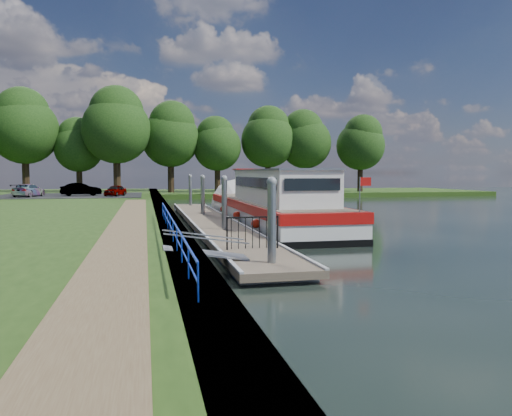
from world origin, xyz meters
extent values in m
plane|color=black|center=(0.00, 0.00, 0.00)|extent=(160.00, 160.00, 0.00)
cube|color=#473D2D|center=(-2.55, 15.00, 0.39)|extent=(1.10, 90.00, 0.78)
cube|color=#213C11|center=(12.00, 52.00, 0.30)|extent=(60.00, 18.00, 0.60)
cube|color=brown|center=(-4.40, 8.00, 0.80)|extent=(1.60, 40.00, 0.05)
cube|color=black|center=(-11.00, 38.00, 0.81)|extent=(14.00, 12.00, 0.06)
cube|color=#0C2DBF|center=(-2.75, 3.00, 1.48)|extent=(0.04, 18.00, 0.04)
cube|color=#0C2DBF|center=(-2.75, 3.00, 1.12)|extent=(0.03, 18.00, 0.03)
cylinder|color=#0C2DBF|center=(-2.75, -6.00, 1.14)|extent=(0.04, 0.04, 0.72)
cylinder|color=#0C2DBF|center=(-2.75, -4.00, 1.14)|extent=(0.04, 0.04, 0.72)
cylinder|color=#0C2DBF|center=(-2.75, -2.00, 1.14)|extent=(0.04, 0.04, 0.72)
cylinder|color=#0C2DBF|center=(-2.75, 0.00, 1.14)|extent=(0.04, 0.04, 0.72)
cylinder|color=#0C2DBF|center=(-2.75, 2.00, 1.14)|extent=(0.04, 0.04, 0.72)
cylinder|color=#0C2DBF|center=(-2.75, 4.00, 1.14)|extent=(0.04, 0.04, 0.72)
cylinder|color=#0C2DBF|center=(-2.75, 6.00, 1.14)|extent=(0.04, 0.04, 0.72)
cylinder|color=#0C2DBF|center=(-2.75, 8.00, 1.14)|extent=(0.04, 0.04, 0.72)
cylinder|color=#0C2DBF|center=(-2.75, 10.00, 1.14)|extent=(0.04, 0.04, 0.72)
cylinder|color=#0C2DBF|center=(-2.75, 12.00, 1.14)|extent=(0.04, 0.04, 0.72)
cube|color=brown|center=(0.00, 13.00, 0.28)|extent=(2.50, 30.00, 0.24)
cube|color=#9EA0A3|center=(0.00, 1.00, 0.05)|extent=(2.30, 5.00, 0.30)
cube|color=#9EA0A3|center=(0.00, 9.00, 0.05)|extent=(2.30, 5.00, 0.30)
cube|color=#9EA0A3|center=(0.00, 17.00, 0.05)|extent=(2.30, 5.00, 0.30)
cube|color=#9EA0A3|center=(0.00, 25.00, 0.05)|extent=(2.30, 5.00, 0.30)
cube|color=#9EA0A3|center=(1.19, 13.00, 0.43)|extent=(0.12, 30.00, 0.06)
cube|color=#9EA0A3|center=(-1.19, 13.00, 0.43)|extent=(0.12, 30.00, 0.06)
cylinder|color=gray|center=(0.00, -0.50, 1.10)|extent=(0.26, 0.26, 3.40)
sphere|color=gray|center=(0.00, -0.50, 2.80)|extent=(0.30, 0.30, 0.30)
cylinder|color=gray|center=(0.00, 8.50, 1.10)|extent=(0.26, 0.26, 3.40)
sphere|color=gray|center=(0.00, 8.50, 2.80)|extent=(0.30, 0.30, 0.30)
cylinder|color=gray|center=(0.00, 17.50, 1.10)|extent=(0.26, 0.26, 3.40)
sphere|color=gray|center=(0.00, 17.50, 2.80)|extent=(0.30, 0.30, 0.30)
cylinder|color=gray|center=(0.00, 26.50, 1.10)|extent=(0.26, 0.26, 3.40)
sphere|color=gray|center=(0.00, 26.50, 2.80)|extent=(0.30, 0.30, 0.30)
cube|color=#A5A8AD|center=(-1.85, 0.50, 0.60)|extent=(2.58, 1.00, 0.43)
cube|color=#A5A8AD|center=(-1.85, 0.02, 1.10)|extent=(2.58, 0.04, 0.41)
cube|color=#A5A8AD|center=(-1.85, 0.98, 1.10)|extent=(2.58, 0.04, 0.41)
cube|color=black|center=(-0.90, 2.20, 0.98)|extent=(0.05, 0.05, 1.15)
cube|color=black|center=(0.90, 2.20, 0.98)|extent=(0.05, 0.05, 1.15)
cube|color=black|center=(0.00, 2.20, 1.52)|extent=(1.85, 0.05, 0.05)
cube|color=black|center=(-0.75, 2.20, 0.98)|extent=(0.02, 0.02, 1.10)
cube|color=black|center=(-0.50, 2.20, 0.98)|extent=(0.02, 0.02, 1.10)
cube|color=black|center=(-0.25, 2.20, 0.98)|extent=(0.02, 0.02, 1.10)
cube|color=black|center=(0.00, 2.20, 0.98)|extent=(0.02, 0.02, 1.10)
cube|color=black|center=(0.25, 2.20, 0.98)|extent=(0.02, 0.02, 1.10)
cube|color=black|center=(0.50, 2.20, 0.98)|extent=(0.02, 0.02, 1.10)
cube|color=black|center=(0.75, 2.20, 0.98)|extent=(0.02, 0.02, 1.10)
cube|color=black|center=(3.60, 14.32, 0.02)|extent=(4.00, 20.00, 0.55)
cube|color=silver|center=(3.60, 14.32, 0.62)|extent=(3.96, 19.90, 0.65)
cube|color=#A80E0B|center=(3.60, 14.32, 1.18)|extent=(4.04, 20.00, 0.48)
cube|color=brown|center=(3.60, 14.32, 1.42)|extent=(3.68, 19.20, 0.04)
cone|color=silver|center=(3.60, 24.72, 0.55)|extent=(4.00, 1.50, 4.00)
cube|color=silver|center=(3.60, 11.82, 2.30)|extent=(3.00, 11.00, 1.75)
cube|color=gray|center=(3.60, 11.82, 3.22)|extent=(3.10, 11.20, 0.10)
cube|color=black|center=(2.08, 11.82, 2.55)|extent=(0.04, 10.00, 0.55)
cube|color=black|center=(5.12, 11.82, 2.55)|extent=(0.04, 10.00, 0.55)
cube|color=black|center=(3.60, 17.37, 2.55)|extent=(2.60, 0.04, 0.55)
cube|color=black|center=(3.60, 6.27, 2.55)|extent=(2.60, 0.04, 0.55)
cube|color=#A80E0B|center=(3.60, 17.02, 3.30)|extent=(3.20, 1.60, 0.06)
cylinder|color=gray|center=(5.10, 4.62, 2.15)|extent=(0.05, 0.05, 1.50)
cube|color=#A80E0B|center=(5.35, 4.62, 2.70)|extent=(0.50, 0.02, 0.35)
sphere|color=red|center=(1.48, 8.32, 0.65)|extent=(0.44, 0.44, 0.44)
sphere|color=red|center=(1.48, 13.32, 0.65)|extent=(0.44, 0.44, 0.44)
sphere|color=red|center=(1.48, 18.32, 0.65)|extent=(0.44, 0.44, 0.44)
imported|color=#594C47|center=(2.40, 7.51, 2.30)|extent=(0.62, 0.74, 1.72)
cylinder|color=#332316|center=(-17.49, 49.36, 2.70)|extent=(0.83, 0.83, 4.21)
sphere|color=#17350F|center=(-17.49, 49.36, 8.08)|extent=(7.95, 7.95, 7.95)
sphere|color=#17350F|center=(-17.71, 49.47, 10.07)|extent=(6.31, 6.31, 6.31)
cylinder|color=#332316|center=(-11.50, 49.87, 2.15)|extent=(0.70, 0.70, 3.10)
sphere|color=#17350F|center=(-11.50, 49.87, 6.11)|extent=(5.85, 5.85, 5.85)
sphere|color=#17350F|center=(-11.67, 50.04, 7.57)|extent=(4.65, 4.65, 4.65)
cylinder|color=#332316|center=(-6.89, 47.36, 2.75)|extent=(0.84, 0.84, 4.29)
sphere|color=#17350F|center=(-6.89, 47.36, 8.23)|extent=(8.10, 8.10, 8.10)
sphere|color=#17350F|center=(-6.84, 47.51, 10.25)|extent=(6.44, 6.44, 6.44)
cylinder|color=#332316|center=(-0.41, 49.36, 2.52)|extent=(0.79, 0.79, 3.83)
sphere|color=#17350F|center=(-0.41, 49.36, 7.42)|extent=(7.24, 7.24, 7.24)
sphere|color=#17350F|center=(-0.22, 49.13, 9.23)|extent=(5.75, 5.75, 5.75)
cylinder|color=#332316|center=(5.49, 49.09, 2.23)|extent=(0.72, 0.72, 3.26)
sphere|color=#17350F|center=(5.49, 49.09, 6.40)|extent=(6.16, 6.16, 6.16)
sphere|color=#17350F|center=(5.30, 49.34, 7.93)|extent=(4.89, 4.89, 4.89)
cylinder|color=#332316|center=(12.25, 49.38, 2.49)|extent=(0.78, 0.78, 3.77)
sphere|color=#17350F|center=(12.25, 49.38, 7.31)|extent=(7.13, 7.13, 7.13)
sphere|color=#17350F|center=(12.38, 49.62, 9.09)|extent=(5.66, 5.66, 5.66)
cylinder|color=#332316|center=(17.42, 49.40, 2.42)|extent=(0.77, 0.77, 3.65)
sphere|color=#17350F|center=(17.42, 49.40, 7.09)|extent=(6.89, 6.89, 6.89)
sphere|color=#17350F|center=(17.07, 49.41, 8.81)|extent=(5.47, 5.47, 5.47)
cylinder|color=#332316|center=(24.52, 47.52, 2.30)|extent=(0.74, 0.74, 3.41)
sphere|color=#17350F|center=(24.52, 47.52, 6.66)|extent=(6.43, 6.43, 6.43)
sphere|color=#17350F|center=(24.75, 47.30, 8.26)|extent=(5.11, 5.11, 5.11)
imported|color=#999999|center=(-6.46, 35.51, 1.37)|extent=(2.25, 3.37, 1.07)
imported|color=#999999|center=(-9.77, 36.55, 1.46)|extent=(4.01, 2.08, 1.26)
imported|color=#999999|center=(-14.37, 35.85, 1.43)|extent=(2.64, 4.41, 1.20)
camera|label=1|loc=(-3.64, -14.70, 3.06)|focal=35.00mm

